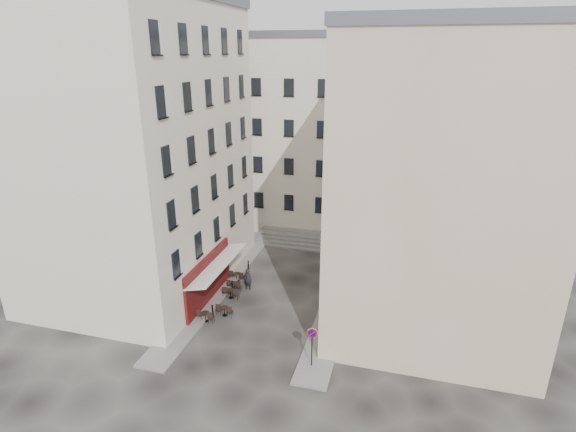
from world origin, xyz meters
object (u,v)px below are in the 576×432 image
(bistro_table_a, at_px, (206,316))
(no_parking_sign, at_px, (312,340))
(pedestrian, at_px, (248,279))
(bistro_table_b, at_px, (225,310))

(bistro_table_a, bearing_deg, no_parking_sign, -18.80)
(pedestrian, bearing_deg, no_parking_sign, 136.24)
(no_parking_sign, height_order, bistro_table_a, no_parking_sign)
(bistro_table_b, bearing_deg, no_parking_sign, -27.99)
(bistro_table_a, height_order, bistro_table_b, bistro_table_a)
(no_parking_sign, height_order, pedestrian, no_parking_sign)
(bistro_table_a, bearing_deg, pedestrian, 75.80)
(no_parking_sign, bearing_deg, bistro_table_b, 143.64)
(no_parking_sign, xyz_separation_m, bistro_table_b, (-6.84, 3.64, -1.40))
(no_parking_sign, relative_size, bistro_table_b, 2.16)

